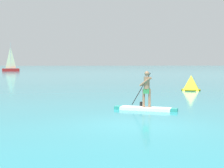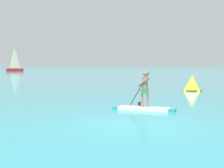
{
  "view_description": "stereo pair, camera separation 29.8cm",
  "coord_description": "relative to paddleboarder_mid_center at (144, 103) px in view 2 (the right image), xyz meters",
  "views": [
    {
      "loc": [
        -2.14,
        -10.7,
        2.13
      ],
      "look_at": [
        0.08,
        8.77,
        0.81
      ],
      "focal_mm": 50.55,
      "sensor_mm": 36.0,
      "label": 1
    },
    {
      "loc": [
        -1.85,
        -10.73,
        2.13
      ],
      "look_at": [
        0.08,
        8.77,
        0.81
      ],
      "focal_mm": 50.55,
      "sensor_mm": 36.0,
      "label": 2
    }
  ],
  "objects": [
    {
      "name": "paddleboarder_mid_center",
      "position": [
        0.0,
        0.0,
        0.0
      ],
      "size": [
        2.76,
        1.56,
        1.76
      ],
      "rotation": [
        0.0,
        0.0,
        2.71
      ],
      "color": "white",
      "rests_on": "ground"
    },
    {
      "name": "ground",
      "position": [
        -0.95,
        -3.1,
        -0.35
      ],
      "size": [
        440.0,
        440.0,
        0.0
      ],
      "primitive_type": "plane",
      "color": "teal"
    },
    {
      "name": "sailboat_left_horizon",
      "position": [
        -18.99,
        65.87,
        0.65
      ],
      "size": [
        4.18,
        1.76,
        7.07
      ],
      "rotation": [
        0.0,
        0.0,
        0.15
      ],
      "color": "#A51E1E",
      "rests_on": "ground"
    },
    {
      "name": "race_marker_buoy",
      "position": [
        5.68,
        9.47,
        0.18
      ],
      "size": [
        1.58,
        1.58,
        1.18
      ],
      "color": "yellow",
      "rests_on": "ground"
    }
  ]
}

